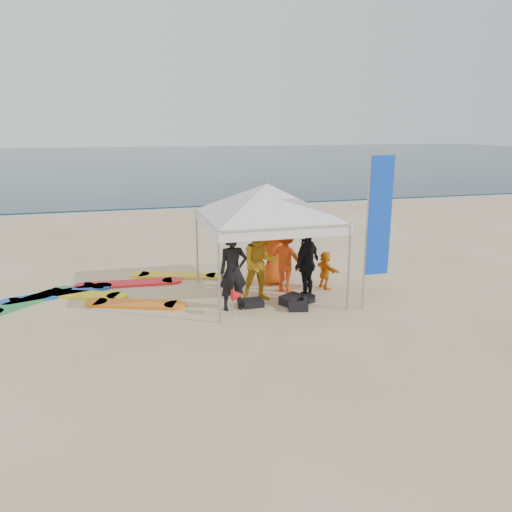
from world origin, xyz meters
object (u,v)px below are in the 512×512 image
object	(u,v)px
person_orange_b	(273,252)
person_seated	(325,270)
person_yellow	(259,263)
person_black_b	(307,263)
person_black_a	(233,271)
feather_flag	(378,218)
surfboard_spread	(105,291)
canopy_tent	(267,184)
person_orange_a	(286,259)
marker_pennant	(238,295)

from	to	relation	value
person_orange_b	person_seated	size ratio (longest dim) A/B	1.80
person_yellow	person_black_b	xyz separation A→B (m)	(1.17, -0.22, -0.03)
person_black_b	person_seated	xyz separation A→B (m)	(0.80, 0.66, -0.42)
person_black_a	feather_flag	size ratio (longest dim) A/B	0.50
person_orange_b	surfboard_spread	size ratio (longest dim) A/B	0.32
person_yellow	person_orange_b	distance (m)	1.39
person_yellow	person_orange_b	size ratio (longest dim) A/B	1.03
person_yellow	canopy_tent	distance (m)	1.97
person_yellow	person_seated	bearing A→B (deg)	16.53
person_black_a	person_orange_b	size ratio (longest dim) A/B	1.01
person_black_a	feather_flag	xyz separation A→B (m)	(3.25, -0.83, 1.26)
person_black_b	surfboard_spread	world-z (taller)	person_black_b
person_black_b	person_orange_b	world-z (taller)	person_black_b
person_orange_b	feather_flag	distance (m)	3.29
person_yellow	canopy_tent	size ratio (longest dim) A/B	0.44
person_black_a	canopy_tent	xyz separation A→B (m)	(1.06, 0.78, 1.94)
person_yellow	canopy_tent	bearing A→B (deg)	52.47
person_black_b	feather_flag	world-z (taller)	feather_flag
person_orange_a	person_black_b	distance (m)	0.79
marker_pennant	feather_flag	bearing A→B (deg)	-7.14
person_seated	canopy_tent	size ratio (longest dim) A/B	0.23
feather_flag	marker_pennant	world-z (taller)	feather_flag
person_seated	canopy_tent	distance (m)	2.90
person_orange_a	person_orange_b	distance (m)	0.68
person_yellow	surfboard_spread	distance (m)	4.21
person_orange_b	person_seated	world-z (taller)	person_orange_b
person_orange_b	surfboard_spread	xyz separation A→B (m)	(-4.49, 0.48, -0.89)
person_black_b	person_orange_a	bearing A→B (deg)	-108.62
person_seated	surfboard_spread	bearing A→B (deg)	66.93
person_black_b	feather_flag	xyz separation A→B (m)	(1.31, -1.07, 1.27)
person_orange_a	surfboard_spread	size ratio (longest dim) A/B	0.30
person_orange_a	surfboard_spread	bearing A→B (deg)	27.55
person_black_a	person_black_b	distance (m)	1.96
person_yellow	feather_flag	xyz separation A→B (m)	(2.48, -1.29, 1.24)
person_black_a	surfboard_spread	bearing A→B (deg)	141.33
person_black_a	person_seated	size ratio (longest dim) A/B	1.83
canopy_tent	person_orange_a	bearing A→B (deg)	18.20
person_seated	person_orange_a	bearing A→B (deg)	75.06
person_black_a	person_orange_b	distance (m)	2.22
person_black_a	person_orange_a	size ratio (longest dim) A/B	1.07
person_orange_b	canopy_tent	bearing A→B (deg)	43.85
feather_flag	person_black_a	bearing A→B (deg)	165.62
person_orange_b	person_orange_a	bearing A→B (deg)	83.43
person_black_b	canopy_tent	bearing A→B (deg)	-72.38
person_yellow	canopy_tent	xyz separation A→B (m)	(0.29, 0.33, 1.92)
person_orange_a	person_seated	size ratio (longest dim) A/B	1.71
person_seated	surfboard_spread	size ratio (longest dim) A/B	0.17
person_orange_a	person_orange_b	size ratio (longest dim) A/B	0.95
person_black_a	person_orange_b	xyz separation A→B (m)	(1.50, 1.64, -0.01)
canopy_tent	surfboard_spread	distance (m)	5.12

